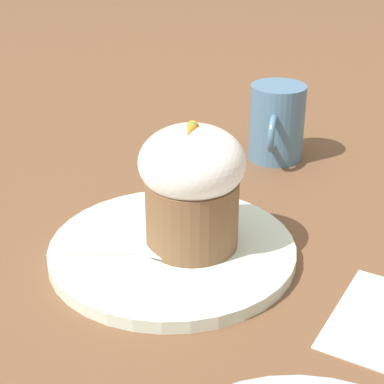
% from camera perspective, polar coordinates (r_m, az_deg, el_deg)
% --- Properties ---
extents(ground_plane, '(4.00, 4.00, 0.00)m').
position_cam_1_polar(ground_plane, '(0.63, -1.75, -5.68)').
color(ground_plane, brown).
extents(dessert_plate, '(0.24, 0.24, 0.01)m').
position_cam_1_polar(dessert_plate, '(0.62, -1.76, -5.19)').
color(dessert_plate, silver).
rests_on(dessert_plate, ground_plane).
extents(carrot_cake, '(0.10, 0.10, 0.12)m').
position_cam_1_polar(carrot_cake, '(0.59, -0.00, 0.64)').
color(carrot_cake, brown).
rests_on(carrot_cake, dessert_plate).
extents(spoon, '(0.05, 0.12, 0.01)m').
position_cam_1_polar(spoon, '(0.60, -3.03, -5.20)').
color(spoon, silver).
rests_on(spoon, dessert_plate).
extents(coffee_cup, '(0.10, 0.07, 0.10)m').
position_cam_1_polar(coffee_cup, '(0.82, 7.53, 6.12)').
color(coffee_cup, teal).
rests_on(coffee_cup, ground_plane).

